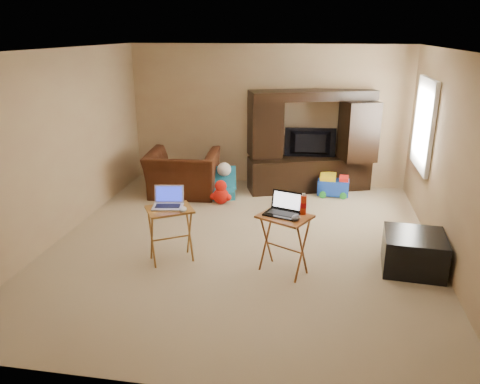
% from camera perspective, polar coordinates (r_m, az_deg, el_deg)
% --- Properties ---
extents(floor, '(5.50, 5.50, 0.00)m').
position_cam_1_polar(floor, '(6.34, 0.30, -6.26)').
color(floor, tan).
rests_on(floor, ground).
extents(ceiling, '(5.50, 5.50, 0.00)m').
position_cam_1_polar(ceiling, '(5.73, 0.35, 16.95)').
color(ceiling, silver).
rests_on(ceiling, ground).
extents(wall_back, '(5.00, 0.00, 5.00)m').
position_cam_1_polar(wall_back, '(8.58, 3.34, 9.24)').
color(wall_back, tan).
rests_on(wall_back, ground).
extents(wall_front, '(5.00, 0.00, 5.00)m').
position_cam_1_polar(wall_front, '(3.38, -7.29, -6.77)').
color(wall_front, tan).
rests_on(wall_front, ground).
extents(wall_left, '(0.00, 5.50, 5.50)m').
position_cam_1_polar(wall_left, '(6.77, -21.15, 5.31)').
color(wall_left, tan).
rests_on(wall_left, ground).
extents(wall_right, '(0.00, 5.50, 5.50)m').
position_cam_1_polar(wall_right, '(6.05, 24.44, 3.34)').
color(wall_right, tan).
rests_on(wall_right, ground).
extents(window_pane, '(0.00, 1.20, 1.20)m').
position_cam_1_polar(window_pane, '(7.48, 21.66, 7.65)').
color(window_pane, white).
rests_on(window_pane, ground).
extents(window_frame, '(0.06, 1.14, 1.34)m').
position_cam_1_polar(window_frame, '(7.48, 21.51, 7.66)').
color(window_frame, white).
rests_on(window_frame, ground).
extents(entertainment_center, '(2.21, 1.21, 1.76)m').
position_cam_1_polar(entertainment_center, '(8.31, 8.58, 6.13)').
color(entertainment_center, black).
rests_on(entertainment_center, floor).
extents(television, '(0.90, 0.18, 0.51)m').
position_cam_1_polar(television, '(8.31, 8.57, 5.88)').
color(television, black).
rests_on(television, entertainment_center).
extents(recliner, '(1.26, 1.12, 0.77)m').
position_cam_1_polar(recliner, '(8.11, -6.95, 2.26)').
color(recliner, '#411C0E').
rests_on(recliner, floor).
extents(child_rocker, '(0.49, 0.53, 0.52)m').
position_cam_1_polar(child_rocker, '(7.96, -2.10, 1.12)').
color(child_rocker, '#1A6F92').
rests_on(child_rocker, floor).
extents(plush_toy, '(0.37, 0.31, 0.41)m').
position_cam_1_polar(plush_toy, '(7.68, -2.35, 0.01)').
color(plush_toy, red).
rests_on(plush_toy, floor).
extents(push_toy, '(0.56, 0.41, 0.40)m').
position_cam_1_polar(push_toy, '(8.21, 11.30, 0.90)').
color(push_toy, '#1740BF').
rests_on(push_toy, floor).
extents(ottoman, '(0.75, 0.75, 0.45)m').
position_cam_1_polar(ottoman, '(5.96, 20.41, -6.89)').
color(ottoman, black).
rests_on(ottoman, floor).
extents(tray_table_left, '(0.67, 0.64, 0.69)m').
position_cam_1_polar(tray_table_left, '(5.82, -8.43, -5.17)').
color(tray_table_left, '#AB6E29').
rests_on(tray_table_left, floor).
extents(tray_table_right, '(0.69, 0.65, 0.72)m').
position_cam_1_polar(tray_table_right, '(5.50, 5.38, -6.34)').
color(tray_table_right, brown).
rests_on(tray_table_right, floor).
extents(laptop_left, '(0.40, 0.35, 0.24)m').
position_cam_1_polar(laptop_left, '(5.68, -8.85, -0.74)').
color(laptop_left, '#BBBAC0').
rests_on(laptop_left, tray_table_left).
extents(laptop_right, '(0.45, 0.41, 0.24)m').
position_cam_1_polar(laptop_right, '(5.34, 5.13, -1.57)').
color(laptop_right, black).
rests_on(laptop_right, tray_table_right).
extents(mouse_left, '(0.12, 0.16, 0.06)m').
position_cam_1_polar(mouse_left, '(5.56, -6.97, -2.11)').
color(mouse_left, silver).
rests_on(mouse_left, tray_table_left).
extents(mouse_right, '(0.11, 0.16, 0.06)m').
position_cam_1_polar(mouse_right, '(5.23, 6.83, -3.13)').
color(mouse_right, '#39393E').
rests_on(mouse_right, tray_table_right).
extents(water_bottle, '(0.07, 0.07, 0.22)m').
position_cam_1_polar(water_bottle, '(5.39, 7.72, -1.59)').
color(water_bottle, red).
rests_on(water_bottle, tray_table_right).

